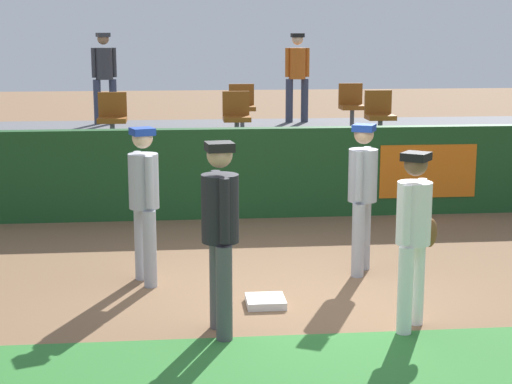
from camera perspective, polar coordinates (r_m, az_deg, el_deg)
The scene contains 15 objects.
ground_plane at distance 8.69m, azimuth 2.34°, elevation -7.69°, with size 60.00×60.00×0.00m, color brown.
first_base at distance 8.60m, azimuth 0.67°, elevation -7.60°, with size 0.40×0.40×0.08m, color white.
player_fielder_home at distance 7.83m, azimuth 10.93°, elevation -2.50°, with size 0.53×0.45×1.71m.
player_runner_visitor at distance 9.54m, azimuth 7.40°, elevation 0.28°, with size 0.45×0.45×1.75m.
player_coach_visitor at distance 9.17m, azimuth -7.78°, elevation -0.16°, with size 0.43×0.47×1.76m.
player_umpire at distance 7.54m, azimuth -2.50°, elevation -2.29°, with size 0.39×0.51×1.82m.
field_wall at distance 12.40m, azimuth -0.16°, elevation 1.34°, with size 18.00×0.26×1.36m.
bleacher_platform at distance 14.96m, azimuth -1.16°, elevation 2.27°, with size 18.00×4.80×0.95m, color #59595E.
seat_front_center at distance 13.70m, azimuth -1.36°, elevation 5.44°, with size 0.45×0.44×0.84m.
seat_front_right at distance 14.10m, azimuth 8.57°, elevation 5.48°, with size 0.46×0.44×0.84m.
seat_back_right at distance 15.82m, azimuth 6.65°, elevation 6.15°, with size 0.45×0.44×0.84m.
seat_back_center at distance 15.51m, azimuth -0.98°, elevation 6.13°, with size 0.47×0.44×0.84m.
seat_front_left at distance 13.70m, azimuth -9.94°, elevation 5.27°, with size 0.47×0.44×0.84m.
spectator_hooded at distance 16.62m, azimuth -10.49°, elevation 8.23°, with size 0.48×0.43×1.78m.
spectator_capped at distance 16.64m, azimuth 2.88°, elevation 8.38°, with size 0.50×0.36×1.77m.
Camera 1 is at (-1.16, -8.13, 2.83)m, focal length 57.64 mm.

